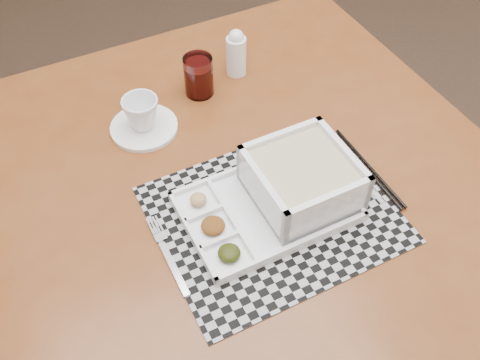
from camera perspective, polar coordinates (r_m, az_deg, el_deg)
name	(u,v)px	position (r m, az deg, el deg)	size (l,w,h in m)	color
floor	(307,168)	(2.20, 7.16, 1.30)	(5.00, 5.00, 0.00)	#322319
dining_table	(240,195)	(1.17, 0.04, -1.64)	(1.18, 1.18, 0.80)	#5D2A11
placemat	(273,214)	(1.04, 3.56, -3.68)	(0.44, 0.37, 0.00)	#96969D
serving_tray	(293,187)	(1.03, 5.65, -0.75)	(0.35, 0.26, 0.10)	white
fork	(168,252)	(0.99, -7.67, -7.65)	(0.04, 0.19, 0.00)	silver
spoon	(344,157)	(1.15, 10.99, 2.40)	(0.04, 0.18, 0.01)	silver
chopsticks	(368,168)	(1.14, 13.44, 1.28)	(0.04, 0.24, 0.01)	black
saucer	(144,127)	(1.21, -10.19, 5.56)	(0.15, 0.15, 0.01)	white
cup	(141,113)	(1.18, -10.47, 7.03)	(0.08, 0.08, 0.07)	white
juice_glass	(199,77)	(1.26, -4.42, 10.87)	(0.07, 0.07, 0.10)	white
creamer_bottle	(236,53)	(1.31, -0.41, 13.41)	(0.05, 0.05, 0.12)	white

